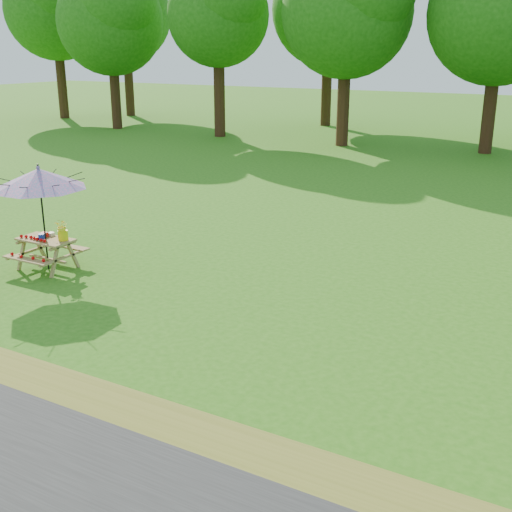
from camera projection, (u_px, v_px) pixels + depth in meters
The scene contains 6 objects.
ground at pixel (78, 297), 12.16m from camera, with size 120.00×120.00×0.00m, color #2D6F15.
picnic_table at pixel (47, 254), 13.58m from camera, with size 1.20×1.32×0.67m.
patio_umbrella at pixel (39, 179), 13.08m from camera, with size 2.47×2.47×2.25m.
produce_bins at pixel (44, 235), 13.52m from camera, with size 0.26×0.45×0.13m.
tomatoes_row at pixel (34, 238), 13.39m from camera, with size 0.77×0.13×0.07m, color red, non-canonical shape.
flower_bucket at pixel (62, 229), 13.30m from camera, with size 0.31×0.28×0.46m.
Camera 1 is at (8.49, -8.21, 4.51)m, focal length 45.00 mm.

